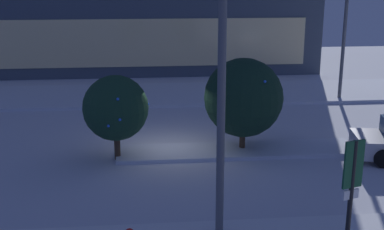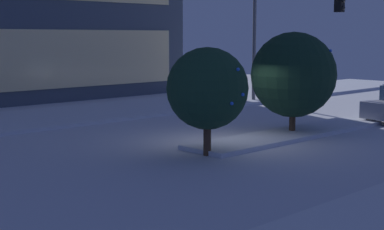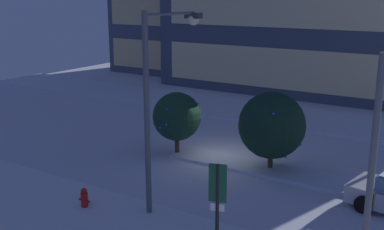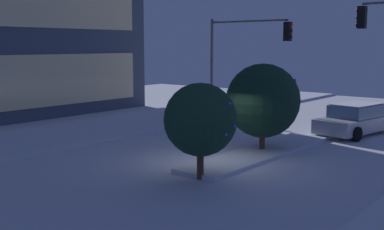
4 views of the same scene
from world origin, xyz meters
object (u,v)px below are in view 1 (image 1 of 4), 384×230
(traffic_light_corner_far_right, at_px, (363,26))
(decorated_tree_median, at_px, (243,98))
(parking_info_sign, at_px, (352,180))
(decorated_tree_left_of_median, at_px, (116,108))
(street_lamp_arched, at_px, (221,51))

(traffic_light_corner_far_right, xyz_separation_m, decorated_tree_median, (-6.64, -5.21, -2.01))
(parking_info_sign, xyz_separation_m, decorated_tree_median, (-1.30, 7.09, 0.34))
(decorated_tree_median, distance_m, decorated_tree_left_of_median, 4.70)
(parking_info_sign, distance_m, decorated_tree_median, 7.21)
(parking_info_sign, height_order, decorated_tree_median, decorated_tree_median)
(decorated_tree_left_of_median, bearing_deg, parking_info_sign, -47.90)
(decorated_tree_median, bearing_deg, decorated_tree_left_of_median, -174.19)
(parking_info_sign, bearing_deg, decorated_tree_left_of_median, 24.99)
(traffic_light_corner_far_right, bearing_deg, street_lamp_arched, -37.53)
(parking_info_sign, bearing_deg, traffic_light_corner_far_right, -40.60)
(decorated_tree_median, bearing_deg, street_lamp_arched, -106.89)
(decorated_tree_left_of_median, bearing_deg, traffic_light_corner_far_right, 26.67)
(traffic_light_corner_far_right, height_order, street_lamp_arched, street_lamp_arched)
(traffic_light_corner_far_right, relative_size, decorated_tree_median, 1.62)
(street_lamp_arched, bearing_deg, decorated_tree_left_of_median, 37.26)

